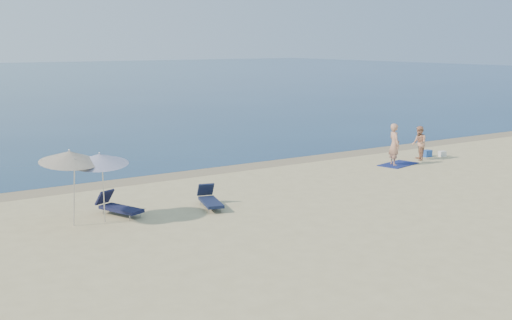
% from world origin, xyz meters
% --- Properties ---
extents(wet_sand_strip, '(240.00, 1.60, 0.00)m').
position_xyz_m(wet_sand_strip, '(0.00, 19.40, 0.00)').
color(wet_sand_strip, '#847254').
rests_on(wet_sand_strip, ground).
extents(person_left, '(0.69, 0.83, 1.96)m').
position_xyz_m(person_left, '(3.97, 15.86, 0.98)').
color(person_left, tan).
rests_on(person_left, ground).
extents(person_right, '(0.97, 1.02, 1.66)m').
position_xyz_m(person_right, '(5.97, 16.18, 0.83)').
color(person_right, tan).
rests_on(person_right, ground).
extents(beach_towel, '(2.16, 1.51, 0.03)m').
position_xyz_m(beach_towel, '(4.29, 15.88, 0.02)').
color(beach_towel, '#0F184F').
rests_on(beach_towel, ground).
extents(white_bag, '(0.38, 0.35, 0.28)m').
position_xyz_m(white_bag, '(7.68, 16.19, 0.14)').
color(white_bag, silver).
rests_on(white_bag, ground).
extents(blue_cooler, '(0.48, 0.36, 0.33)m').
position_xyz_m(blue_cooler, '(7.01, 16.59, 0.16)').
color(blue_cooler, '#1D49A2').
rests_on(blue_cooler, ground).
extents(umbrella_near, '(2.37, 2.38, 2.34)m').
position_xyz_m(umbrella_near, '(-10.68, 14.16, 2.04)').
color(umbrella_near, silver).
rests_on(umbrella_near, ground).
extents(umbrella_far, '(2.15, 2.18, 2.50)m').
position_xyz_m(umbrella_far, '(-11.57, 14.34, 2.17)').
color(umbrella_far, silver).
rests_on(umbrella_far, ground).
extents(lounger_left, '(1.18, 1.85, 0.78)m').
position_xyz_m(lounger_left, '(-9.96, 14.63, 0.28)').
color(lounger_left, '#121533').
rests_on(lounger_left, ground).
extents(lounger_right, '(0.99, 1.79, 0.75)m').
position_xyz_m(lounger_right, '(-6.95, 13.81, 0.27)').
color(lounger_right, '#141B37').
rests_on(lounger_right, ground).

